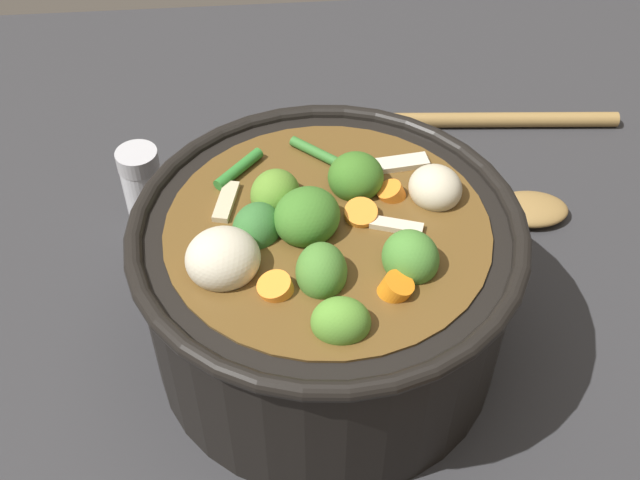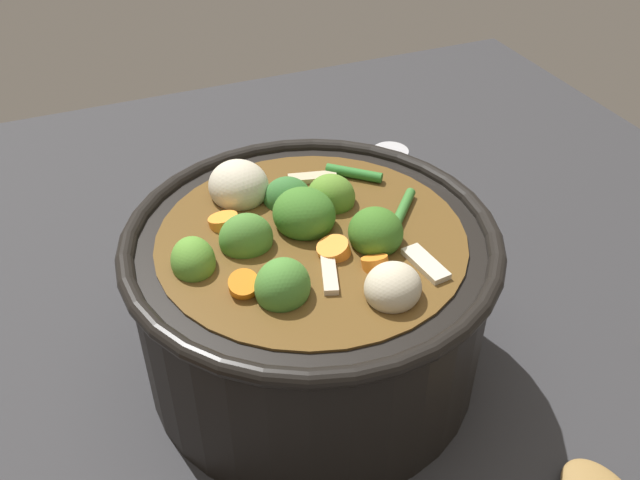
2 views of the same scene
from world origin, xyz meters
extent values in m
plane|color=#2D2D30|center=(0.00, 0.00, 0.00)|extent=(1.10, 1.10, 0.00)
cylinder|color=black|center=(0.00, 0.00, 0.07)|extent=(0.27, 0.27, 0.13)
torus|color=black|center=(0.00, 0.00, 0.13)|extent=(0.28, 0.28, 0.01)
cylinder|color=brown|center=(0.00, 0.00, 0.07)|extent=(0.23, 0.23, 0.12)
ellipsoid|color=#5B8C2D|center=(0.03, -0.03, 0.14)|extent=(0.05, 0.05, 0.04)
ellipsoid|color=#3D7527|center=(0.01, 0.00, 0.14)|extent=(0.06, 0.06, 0.04)
ellipsoid|color=#579231|center=(0.00, 0.09, 0.14)|extent=(0.04, 0.03, 0.03)
ellipsoid|color=#3A6F23|center=(-0.02, -0.04, 0.14)|extent=(0.04, 0.04, 0.04)
ellipsoid|color=#346D31|center=(0.05, 0.00, 0.14)|extent=(0.05, 0.05, 0.04)
ellipsoid|color=#488332|center=(-0.05, 0.04, 0.14)|extent=(0.05, 0.05, 0.04)
ellipsoid|color=#487F30|center=(0.01, 0.05, 0.14)|extent=(0.04, 0.04, 0.04)
cylinder|color=orange|center=(-0.05, -0.03, 0.13)|extent=(0.02, 0.02, 0.02)
cylinder|color=orange|center=(-0.04, 0.06, 0.14)|extent=(0.03, 0.03, 0.02)
cylinder|color=orange|center=(0.04, 0.05, 0.13)|extent=(0.03, 0.03, 0.02)
cylinder|color=orange|center=(-0.02, -0.01, 0.13)|extent=(0.03, 0.03, 0.02)
ellipsoid|color=beige|center=(-0.08, -0.03, 0.14)|extent=(0.05, 0.05, 0.03)
ellipsoid|color=beige|center=(0.07, 0.03, 0.14)|extent=(0.06, 0.06, 0.04)
cylinder|color=#37752F|center=(0.00, -0.07, 0.14)|extent=(0.04, 0.04, 0.01)
cylinder|color=#2E782E|center=(0.06, -0.06, 0.14)|extent=(0.04, 0.04, 0.01)
cube|color=beige|center=(-0.05, 0.01, 0.14)|extent=(0.04, 0.02, 0.01)
cube|color=#C8B794|center=(0.07, -0.03, 0.14)|extent=(0.02, 0.04, 0.01)
cube|color=beige|center=(-0.06, -0.06, 0.14)|extent=(0.04, 0.02, 0.01)
ellipsoid|color=olive|center=(-0.20, -0.13, 0.01)|extent=(0.08, 0.05, 0.02)
cylinder|color=olive|center=(-0.21, -0.27, 0.01)|extent=(0.24, 0.03, 0.02)
cylinder|color=silver|center=(0.15, -0.14, 0.04)|extent=(0.04, 0.04, 0.08)
cylinder|color=#B7B7BC|center=(0.15, -0.14, 0.08)|extent=(0.04, 0.04, 0.02)
camera|label=1|loc=(0.04, 0.38, 0.52)|focal=44.17mm
camera|label=2|loc=(-0.37, 0.15, 0.44)|focal=38.64mm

